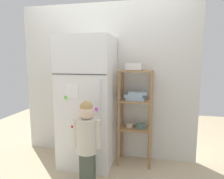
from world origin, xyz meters
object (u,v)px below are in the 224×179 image
pantry_shelf_unit (136,107)px  fruit_bin (134,67)px  child_standing (87,135)px  refrigerator (87,102)px

pantry_shelf_unit → fruit_bin: bearing=165.9°
pantry_shelf_unit → child_standing: bearing=-126.0°
child_standing → pantry_shelf_unit: 0.84m
refrigerator → fruit_bin: bearing=13.6°
pantry_shelf_unit → refrigerator: bearing=-167.7°
child_standing → fruit_bin: fruit_bin is taller
refrigerator → child_standing: size_ratio=1.75×
refrigerator → fruit_bin: 0.79m
child_standing → refrigerator: bearing=108.4°
refrigerator → pantry_shelf_unit: bearing=12.3°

